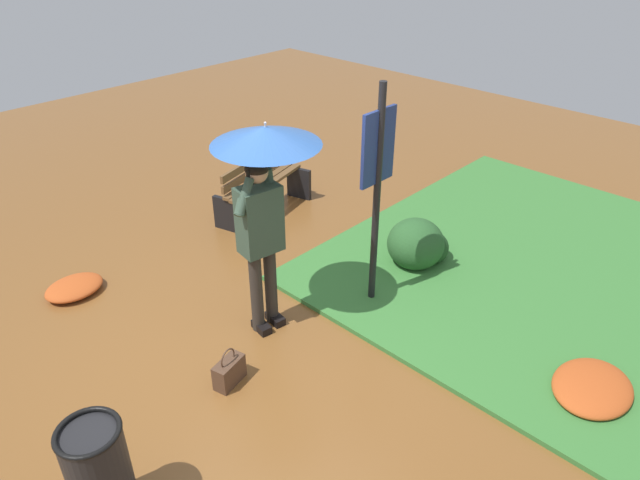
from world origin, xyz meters
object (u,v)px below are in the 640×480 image
(handbag, at_px, (229,371))
(park_bench, at_px, (262,184))
(person_with_umbrella, at_px, (263,178))
(trash_bin, at_px, (100,474))
(info_sign_post, at_px, (377,173))

(handbag, relative_size, park_bench, 0.26)
(person_with_umbrella, relative_size, park_bench, 1.43)
(handbag, bearing_deg, trash_bin, -163.50)
(person_with_umbrella, height_order, park_bench, person_with_umbrella)
(person_with_umbrella, distance_m, handbag, 1.69)
(park_bench, bearing_deg, info_sign_post, -103.14)
(info_sign_post, distance_m, park_bench, 2.59)
(person_with_umbrella, bearing_deg, trash_bin, -160.13)
(handbag, bearing_deg, info_sign_post, -3.64)
(person_with_umbrella, height_order, info_sign_post, info_sign_post)
(info_sign_post, height_order, handbag, info_sign_post)
(info_sign_post, relative_size, park_bench, 1.61)
(person_with_umbrella, xyz_separation_m, park_bench, (1.49, 1.81, -1.15))
(trash_bin, bearing_deg, person_with_umbrella, 19.87)
(person_with_umbrella, relative_size, handbag, 5.53)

